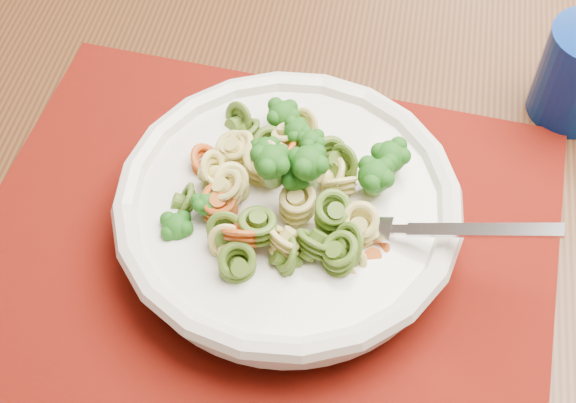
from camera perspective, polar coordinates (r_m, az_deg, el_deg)
The scene contains 5 objects.
dining_table at distance 0.82m, azimuth -3.51°, elevation -0.97°, with size 1.45×1.20×0.78m.
placemat at distance 0.65m, azimuth -1.75°, elevation -2.99°, with size 0.46×0.36×0.00m, color #641404.
pasta_bowl at distance 0.63m, azimuth 0.00°, elevation -0.50°, with size 0.27×0.27×0.05m.
pasta_broccoli_heap at distance 0.61m, azimuth 0.00°, elevation 0.33°, with size 0.23×0.23×0.06m, color tan, non-canonical shape.
fork at distance 0.60m, azimuth 6.19°, elevation -2.00°, with size 0.19×0.02×0.01m, color silver, non-canonical shape.
Camera 1 is at (0.17, -1.01, 1.33)m, focal length 50.00 mm.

